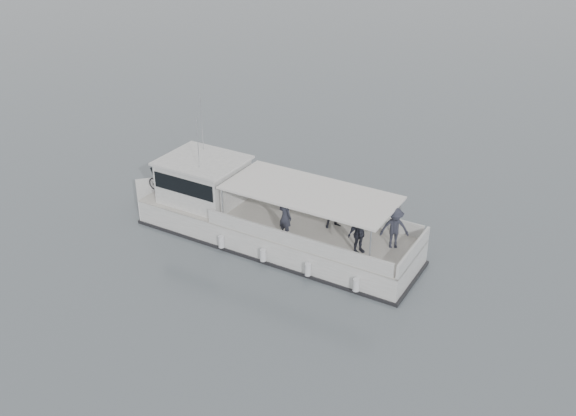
# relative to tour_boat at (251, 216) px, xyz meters

# --- Properties ---
(ground) EXTENTS (1400.00, 1400.00, 0.00)m
(ground) POSITION_rel_tour_boat_xyz_m (2.22, -3.83, -0.90)
(ground) COLOR #50595E
(ground) RESTS_ON ground
(tour_boat) EXTENTS (12.66, 7.45, 5.48)m
(tour_boat) POSITION_rel_tour_boat_xyz_m (0.00, 0.00, 0.00)
(tour_boat) COLOR white
(tour_boat) RESTS_ON ground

